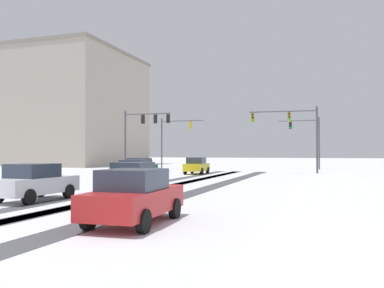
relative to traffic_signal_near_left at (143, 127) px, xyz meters
name	(u,v)px	position (x,y,z in m)	size (l,w,h in m)	color
wheel_track_left_lane	(173,185)	(8.68, -13.86, -4.76)	(0.90, 39.23, 0.01)	#4C4C51
wheel_track_right_lane	(215,186)	(11.46, -13.86, -4.76)	(1.16, 39.23, 0.01)	#4C4C51
wheel_track_center	(148,184)	(6.95, -13.86, -4.76)	(0.98, 39.23, 0.01)	#4C4C51
wheel_track_oncoming	(175,185)	(8.79, -13.86, -4.76)	(0.93, 39.23, 0.01)	#4C4C51
sidewalk_kerb_right	(338,191)	(18.67, -15.64, -4.70)	(4.00, 39.23, 0.12)	white
traffic_signal_near_left	(143,127)	(0.00, 0.00, 0.00)	(5.22, 0.39, 6.50)	#47474C
traffic_signal_far_right	(308,134)	(15.94, 14.06, -0.40)	(5.04, 0.50, 6.50)	#47474C
traffic_signal_far_left	(173,134)	(-0.50, 9.91, -0.35)	(5.74, 0.41, 6.50)	#47474C
traffic_signal_near_right	(293,126)	(15.03, 1.80, -0.10)	(6.48, 0.79, 6.50)	#47474C
car_yellow_cab_lead	(197,166)	(6.05, -0.60, -3.95)	(2.01, 4.19, 1.62)	yellow
car_dark_green_second	(140,167)	(2.80, -6.58, -3.95)	(1.89, 4.13, 1.62)	#194C2D
car_blue_third	(137,172)	(6.05, -13.79, -3.95)	(1.85, 4.11, 1.62)	#233899
car_grey_fourth	(134,178)	(8.95, -19.97, -3.95)	(1.88, 4.13, 1.62)	slate
car_white_fifth	(34,182)	(5.96, -23.63, -3.95)	(1.91, 4.14, 1.62)	silver
car_red_sixth	(135,196)	(12.69, -27.41, -3.95)	(1.95, 4.16, 1.62)	red
office_building_far_left_block	(47,111)	(-27.20, 19.33, 4.46)	(29.17, 21.21, 18.43)	#A89E8E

